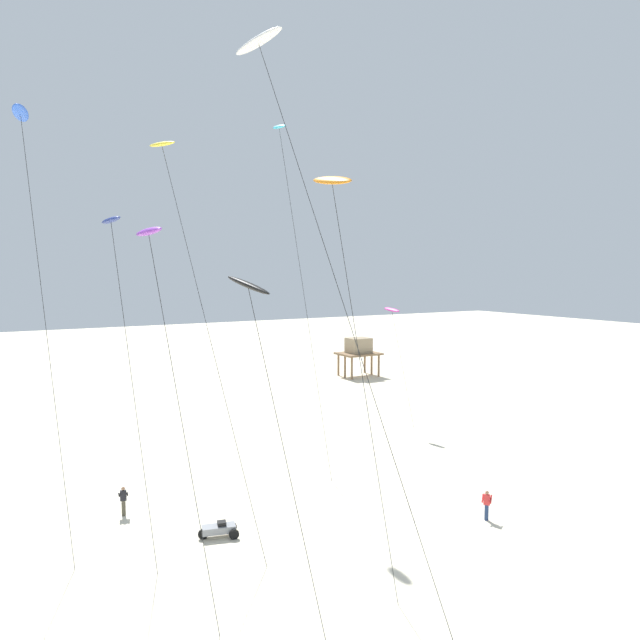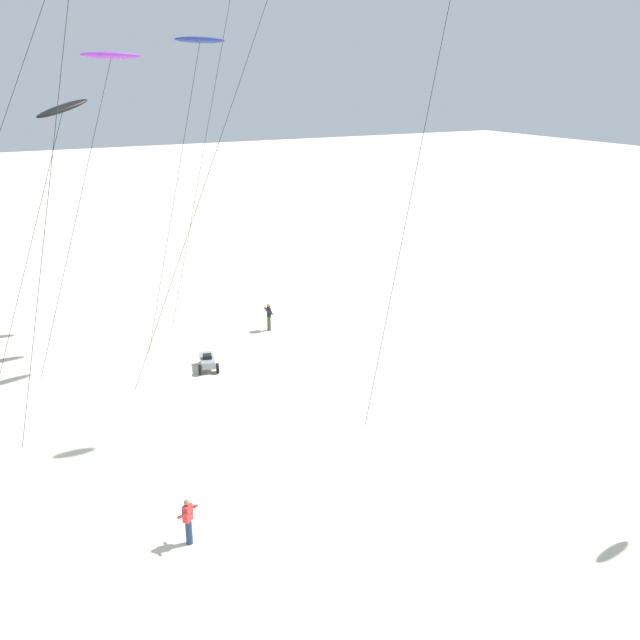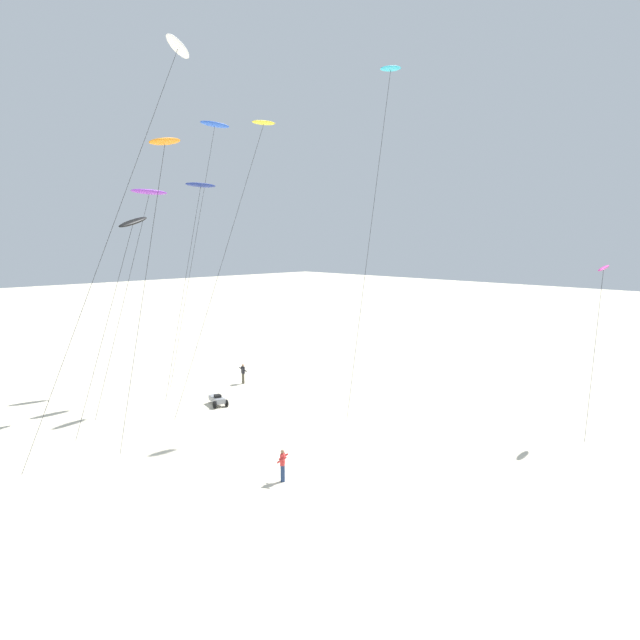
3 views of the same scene
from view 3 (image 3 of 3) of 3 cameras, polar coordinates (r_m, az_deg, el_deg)
The scene contains 13 objects.
ground_plane at distance 31.47m, azimuth -13.04°, elevation -14.86°, with size 260.00×260.00×0.00m, color beige.
kite_yellow at distance 46.62m, azimuth -5.68°, elevation 18.47°, with size 2.57×11.06×21.21m.
kite_magenta at distance 39.70m, azimuth 26.16°, elevation 4.36°, with size 0.91×3.67×10.61m.
kite_purple at distance 43.80m, azimuth -16.53°, elevation 11.88°, with size 1.51×6.72×15.69m.
kite_blue at distance 52.61m, azimuth -10.38°, elevation 18.20°, with size 1.80×7.19×22.11m.
kite_cyan at distance 43.50m, azimuth 6.89°, elevation 22.74°, with size 1.51×6.45×24.15m.
kite_orange at distance 36.28m, azimuth -15.09°, elevation 16.37°, with size 1.46×5.28×18.19m.
kite_white at distance 40.81m, azimuth -13.98°, elevation 24.40°, with size 3.30×12.81×24.62m.
kite_navy at distance 46.85m, azimuth -11.72°, elevation 12.72°, with size 1.26×5.58×16.47m.
kite_black at distance 39.41m, azimuth -18.02°, elevation 8.98°, with size 1.69×6.13×13.70m.
kite_flyer_nearest at distance 29.92m, azimuth -3.71°, elevation -14.05°, with size 0.72×0.73×1.67m.
kite_flyer_middle at distance 49.17m, azimuth -7.60°, elevation -5.23°, with size 0.63×0.61×1.67m.
beach_buggy at distance 43.37m, azimuth -10.11°, elevation -7.73°, with size 2.13×1.28×0.82m.
Camera 3 is at (24.93, -14.88, 12.16)m, focal length 32.43 mm.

